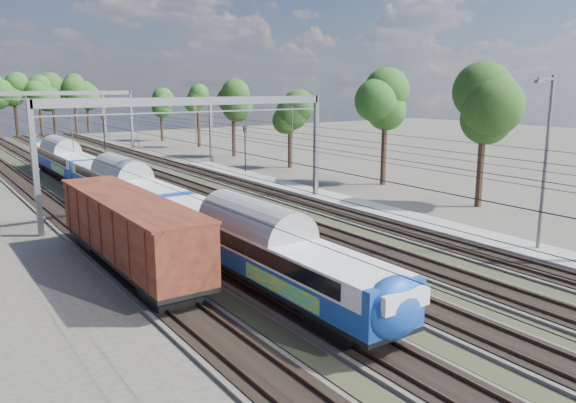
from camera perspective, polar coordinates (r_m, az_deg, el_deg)
ground at (r=22.83m, az=26.70°, el=-15.33°), size 220.00×220.00×0.00m
track_bed at (r=58.14m, az=-15.47°, el=1.64°), size 21.00×130.00×0.34m
platform at (r=43.29m, az=11.35°, el=-1.49°), size 3.00×70.00×0.30m
catenary at (r=64.83m, az=-17.75°, el=8.13°), size 25.65×130.00×9.00m
tree_belt at (r=107.02m, az=-20.99°, el=10.33°), size 39.80×100.79×12.22m
emu_train at (r=45.94m, az=-16.37°, el=2.00°), size 2.90×61.28×4.23m
freight_boxcar at (r=31.13m, az=-15.87°, el=-2.63°), size 3.18×15.35×3.96m
worker at (r=94.13m, az=-21.28°, el=5.44°), size 0.44×0.61×1.59m
signal_near at (r=84.49m, az=-18.21°, el=6.96°), size 0.38×0.35×5.77m
signal_far at (r=63.06m, az=-4.39°, el=5.84°), size 0.33×0.30×5.40m
lamp_post at (r=35.94m, az=24.64°, el=3.98°), size 1.74×0.31×10.47m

